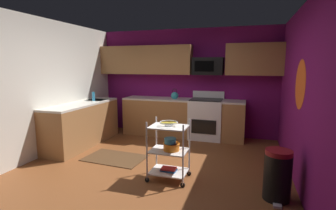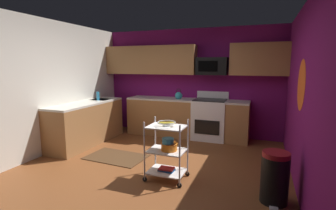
% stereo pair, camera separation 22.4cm
% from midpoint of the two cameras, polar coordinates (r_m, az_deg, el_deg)
% --- Properties ---
extents(floor, '(4.40, 4.80, 0.04)m').
position_cam_midpoint_polar(floor, '(4.40, -5.32, -14.43)').
color(floor, brown).
rests_on(floor, ground).
extents(wall_back, '(4.52, 0.06, 2.60)m').
position_cam_midpoint_polar(wall_back, '(6.36, 3.06, 5.14)').
color(wall_back, '#6B1156').
rests_on(wall_back, ground).
extents(wall_left, '(0.06, 4.80, 2.60)m').
position_cam_midpoint_polar(wall_left, '(5.34, -28.22, 3.36)').
color(wall_left, silver).
rests_on(wall_left, ground).
extents(wall_right, '(0.06, 4.80, 2.60)m').
position_cam_midpoint_polar(wall_right, '(3.79, 27.19, 1.56)').
color(wall_right, '#6B1156').
rests_on(wall_right, ground).
extents(wall_flower_decal, '(0.00, 0.72, 0.72)m').
position_cam_midpoint_polar(wall_flower_decal, '(4.04, 26.27, 4.16)').
color(wall_flower_decal, '#E5591E').
extents(counter_run, '(3.66, 2.59, 0.92)m').
position_cam_midpoint_polar(counter_run, '(5.93, -6.44, -3.36)').
color(counter_run, '#9E6B3D').
rests_on(counter_run, ground).
extents(oven_range, '(0.76, 0.65, 1.10)m').
position_cam_midpoint_polar(oven_range, '(6.03, 7.53, -3.02)').
color(oven_range, white).
rests_on(oven_range, ground).
extents(upper_cabinets, '(4.40, 0.33, 0.70)m').
position_cam_midpoint_polar(upper_cabinets, '(6.19, 1.47, 10.14)').
color(upper_cabinets, '#9E6B3D').
extents(microwave, '(0.70, 0.39, 0.40)m').
position_cam_midpoint_polar(microwave, '(6.01, 7.94, 8.66)').
color(microwave, black).
extents(rolling_cart, '(0.62, 0.43, 0.91)m').
position_cam_midpoint_polar(rolling_cart, '(3.87, -1.53, -10.22)').
color(rolling_cart, silver).
rests_on(rolling_cart, ground).
extents(fruit_bowl, '(0.27, 0.27, 0.07)m').
position_cam_midpoint_polar(fruit_bowl, '(3.75, -1.56, -4.10)').
color(fruit_bowl, silver).
rests_on(fruit_bowl, rolling_cart).
extents(mixing_bowl_large, '(0.25, 0.25, 0.11)m').
position_cam_midpoint_polar(mixing_bowl_large, '(3.83, -0.92, -9.36)').
color(mixing_bowl_large, orange).
rests_on(mixing_bowl_large, rolling_cart).
extents(mixing_bowl_small, '(0.18, 0.18, 0.08)m').
position_cam_midpoint_polar(mixing_bowl_small, '(3.78, -1.21, -8.05)').
color(mixing_bowl_small, '#338CBF').
rests_on(mixing_bowl_small, rolling_cart).
extents(book_stack, '(0.24, 0.17, 0.05)m').
position_cam_midpoint_polar(book_stack, '(3.97, -1.51, -14.32)').
color(book_stack, '#1E4C8C').
rests_on(book_stack, rolling_cart).
extents(kettle, '(0.21, 0.18, 0.26)m').
position_cam_midpoint_polar(kettle, '(6.12, 0.47, 2.15)').
color(kettle, teal).
rests_on(kettle, counter_run).
extents(dish_soap_bottle, '(0.06, 0.06, 0.20)m').
position_cam_midpoint_polar(dish_soap_bottle, '(6.03, -17.49, 1.85)').
color(dish_soap_bottle, '#2D8CBF').
rests_on(dish_soap_bottle, counter_run).
extents(trash_can, '(0.34, 0.42, 0.66)m').
position_cam_midpoint_polar(trash_can, '(3.61, 21.79, -14.47)').
color(trash_can, black).
rests_on(trash_can, ground).
extents(floor_rug, '(1.14, 0.77, 0.01)m').
position_cam_midpoint_polar(floor_rug, '(4.96, -13.18, -11.55)').
color(floor_rug, '#472D19').
rests_on(floor_rug, ground).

